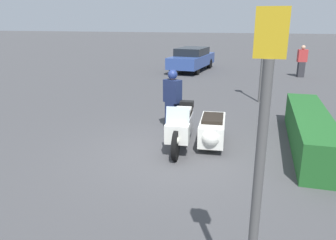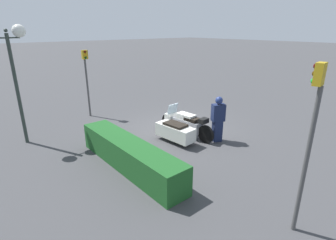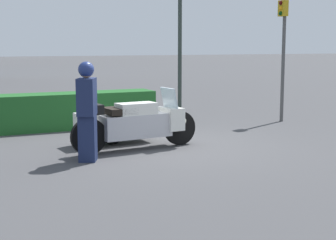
{
  "view_description": "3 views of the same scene",
  "coord_description": "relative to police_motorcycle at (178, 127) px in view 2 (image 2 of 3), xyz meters",
  "views": [
    {
      "loc": [
        6.97,
        1.72,
        3.02
      ],
      "look_at": [
        -0.62,
        -0.42,
        0.62
      ],
      "focal_mm": 35.0,
      "sensor_mm": 36.0,
      "label": 1
    },
    {
      "loc": [
        -7.55,
        6.72,
        4.07
      ],
      "look_at": [
        -0.26,
        0.58,
        0.71
      ],
      "focal_mm": 28.0,
      "sensor_mm": 36.0,
      "label": 2
    },
    {
      "loc": [
        -4.16,
        -9.14,
        2.01
      ],
      "look_at": [
        0.09,
        0.03,
        0.52
      ],
      "focal_mm": 55.0,
      "sensor_mm": 36.0,
      "label": 3
    }
  ],
  "objects": [
    {
      "name": "ground_plane",
      "position": [
        0.62,
        -0.35,
        -0.47
      ],
      "size": [
        160.0,
        160.0,
        0.0
      ],
      "primitive_type": "plane",
      "color": "#424244"
    },
    {
      "name": "police_motorcycle",
      "position": [
        0.0,
        0.0,
        0.0
      ],
      "size": [
        2.63,
        1.37,
        1.17
      ],
      "rotation": [
        0.0,
        0.0,
        0.09
      ],
      "color": "black",
      "rests_on": "ground"
    },
    {
      "name": "officer_rider",
      "position": [
        -1.12,
        -0.96,
        0.44
      ],
      "size": [
        0.46,
        0.55,
        1.73
      ],
      "rotation": [
        0.0,
        0.0,
        -0.45
      ],
      "color": "#192347",
      "rests_on": "ground"
    },
    {
      "name": "hedge_bush_curbside",
      "position": [
        -0.72,
        2.66,
        -0.04
      ],
      "size": [
        4.56,
        0.84,
        0.86
      ],
      "primitive_type": "cube",
      "color": "#1E5623",
      "rests_on": "ground"
    },
    {
      "name": "twin_lamp_post",
      "position": [
        3.39,
        4.6,
        2.99
      ],
      "size": [
        0.43,
        1.2,
        4.19
      ],
      "color": "#2D3833",
      "rests_on": "ground"
    },
    {
      "name": "traffic_light_near",
      "position": [
        4.79,
        1.43,
        1.6
      ],
      "size": [
        0.23,
        0.26,
        3.12
      ],
      "rotation": [
        0.0,
        0.0,
        3.15
      ],
      "color": "#4C4C4C",
      "rests_on": "ground"
    },
    {
      "name": "traffic_light_far",
      "position": [
        -5.18,
        1.42,
        1.83
      ],
      "size": [
        0.22,
        0.28,
        3.51
      ],
      "rotation": [
        0.0,
        0.0,
        0.14
      ],
      "color": "#4C4C4C",
      "rests_on": "ground"
    }
  ]
}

